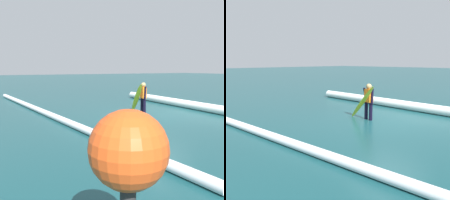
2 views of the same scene
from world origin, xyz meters
TOP-DOWN VIEW (x-y plane):
  - ground_plane at (0.00, 0.00)m, footprint 149.20×149.20m
  - surfer at (0.75, 0.44)m, footprint 0.51×0.30m
  - surfboard at (0.82, 0.77)m, footprint 1.62×0.81m
  - channel_buoy at (-7.52, 6.64)m, footprint 0.78×0.78m
  - wave_crest_midground at (2.23, 4.64)m, footprint 18.15×1.08m

SIDE VIEW (x-z plane):
  - ground_plane at x=0.00m, z-range 0.00..0.00m
  - wave_crest_midground at x=2.23m, z-range 0.00..0.25m
  - surfboard at x=0.82m, z-range -0.01..1.44m
  - surfer at x=0.75m, z-range 0.09..1.54m
  - channel_buoy at x=-7.52m, z-range 0.44..2.18m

